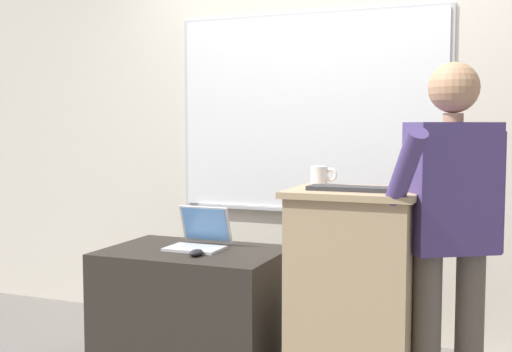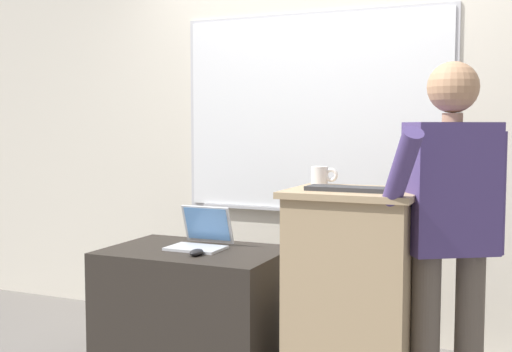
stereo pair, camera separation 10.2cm
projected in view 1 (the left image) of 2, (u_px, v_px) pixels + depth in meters
back_wall at (321, 125)px, 4.16m from camera, size 6.40×0.17×2.71m
lectern_podium at (354, 299)px, 3.05m from camera, size 0.61×0.52×1.05m
side_desk at (194, 313)px, 3.44m from camera, size 0.94×0.65×0.69m
person_presenter at (451, 217)px, 2.88m from camera, size 0.55×0.68×1.63m
laptop at (200, 236)px, 3.48m from camera, size 0.29×0.28×0.22m
wireless_keyboard at (350, 188)px, 2.95m from camera, size 0.38×0.14×0.02m
computer_mouse_by_laptop at (196, 253)px, 3.25m from camera, size 0.06×0.10×0.03m
coffee_mug at (320, 175)px, 3.26m from camera, size 0.14×0.09×0.09m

